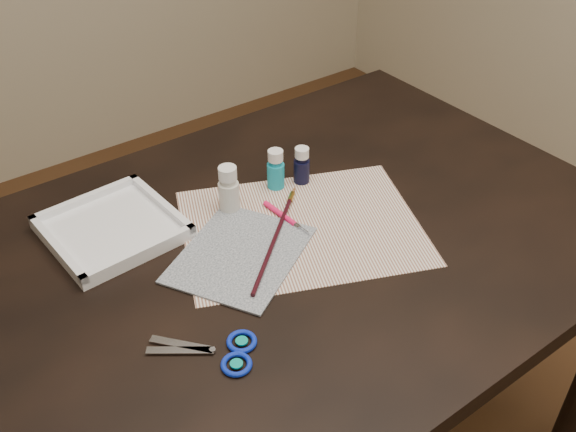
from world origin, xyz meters
TOP-DOWN VIEW (x-y plane):
  - table at (0.00, 0.00)m, footprint 1.30×0.90m
  - paper at (0.04, 0.01)m, footprint 0.54×0.49m
  - canvas at (-0.10, 0.01)m, footprint 0.31×0.30m
  - paint_bottle_white at (-0.04, 0.14)m, footprint 0.05×0.05m
  - paint_bottle_cyan at (0.08, 0.15)m, footprint 0.04×0.04m
  - paint_bottle_navy at (0.13, 0.13)m, footprint 0.04×0.04m
  - paintbrush at (-0.02, 0.01)m, footprint 0.26×0.22m
  - craft_knife at (0.03, 0.04)m, footprint 0.02×0.14m
  - scissors at (-0.27, -0.15)m, footprint 0.20×0.18m
  - palette_tray at (-0.26, 0.21)m, footprint 0.24×0.24m

SIDE VIEW (x-z plane):
  - table at x=0.00m, z-range 0.00..0.75m
  - paper at x=0.04m, z-range 0.75..0.75m
  - canvas at x=-0.10m, z-range 0.75..0.76m
  - scissors at x=-0.27m, z-range 0.75..0.76m
  - craft_knife at x=0.03m, z-range 0.75..0.76m
  - paintbrush at x=-0.02m, z-range 0.76..0.77m
  - palette_tray at x=-0.26m, z-range 0.75..0.78m
  - paint_bottle_navy at x=0.13m, z-range 0.75..0.83m
  - paint_bottle_cyan at x=0.08m, z-range 0.75..0.84m
  - paint_bottle_white at x=-0.04m, z-range 0.75..0.85m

